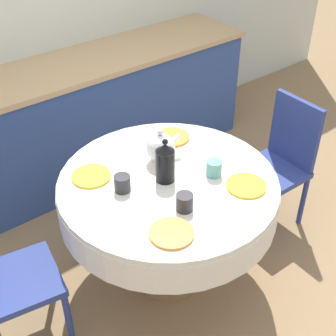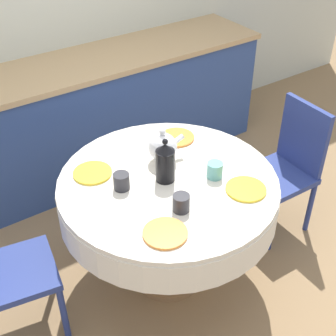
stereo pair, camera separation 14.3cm
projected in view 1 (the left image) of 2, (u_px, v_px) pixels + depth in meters
name	position (u px, v px, depth m)	size (l,w,h in m)	color
ground_plane	(168.00, 274.00, 3.01)	(12.00, 12.00, 0.00)	#8E704C
wall_back	(22.00, 7.00, 3.29)	(7.00, 0.05, 2.60)	beige
kitchen_counter	(60.00, 127.00, 3.57)	(3.24, 0.64, 0.95)	#2D4784
dining_table	(168.00, 198.00, 2.63)	(1.22, 1.22, 0.77)	olive
chair_left	(281.00, 159.00, 3.17)	(0.41, 0.41, 0.92)	navy
chair_right	(1.00, 276.00, 2.34)	(0.46, 0.46, 0.92)	navy
plate_near_left	(172.00, 233.00, 2.21)	(0.22, 0.22, 0.01)	orange
cup_near_left	(185.00, 202.00, 2.33)	(0.09, 0.09, 0.09)	#28282D
plate_near_right	(246.00, 186.00, 2.50)	(0.22, 0.22, 0.01)	yellow
cup_near_right	(214.00, 168.00, 2.56)	(0.09, 0.09, 0.09)	#5BA39E
plate_far_left	(91.00, 176.00, 2.57)	(0.22, 0.22, 0.01)	yellow
cup_far_left	(122.00, 183.00, 2.46)	(0.09, 0.09, 0.09)	#28282D
plate_far_right	(172.00, 137.00, 2.89)	(0.22, 0.22, 0.01)	orange
cup_far_right	(158.00, 147.00, 2.73)	(0.09, 0.09, 0.09)	white
coffee_carafe	(165.00, 163.00, 2.49)	(0.10, 0.10, 0.26)	black
teapot	(161.00, 147.00, 2.64)	(0.23, 0.17, 0.21)	white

